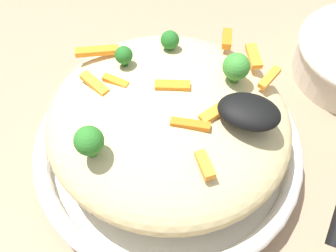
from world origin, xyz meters
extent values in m
plane|color=#9E7F60|center=(0.00, 0.00, 0.00)|extent=(2.40, 2.40, 0.00)
cylinder|color=white|center=(0.00, 0.00, 0.01)|extent=(0.26, 0.26, 0.02)
torus|color=white|center=(0.00, 0.00, 0.03)|extent=(0.29, 0.29, 0.02)
torus|color=black|center=(0.00, 0.00, 0.03)|extent=(0.28, 0.28, 0.00)
ellipsoid|color=#DBC689|center=(0.00, 0.00, 0.07)|extent=(0.24, 0.23, 0.08)
cube|color=orange|center=(-0.07, -0.08, 0.11)|extent=(0.02, 0.03, 0.01)
cube|color=orange|center=(0.07, 0.00, 0.11)|extent=(0.03, 0.02, 0.01)
cube|color=orange|center=(0.00, -0.01, 0.11)|extent=(0.03, 0.02, 0.01)
cube|color=orange|center=(0.05, -0.01, 0.11)|extent=(0.03, 0.01, 0.01)
cube|color=orange|center=(-0.05, 0.06, 0.11)|extent=(0.02, 0.03, 0.01)
cube|color=orange|center=(-0.05, 0.00, 0.11)|extent=(0.03, 0.04, 0.01)
cube|color=orange|center=(-0.03, 0.02, 0.11)|extent=(0.04, 0.01, 0.01)
cube|color=orange|center=(0.09, -0.04, 0.11)|extent=(0.04, 0.03, 0.01)
cube|color=orange|center=(-0.09, -0.06, 0.11)|extent=(0.02, 0.03, 0.01)
cube|color=orange|center=(-0.03, -0.10, 0.11)|extent=(0.01, 0.03, 0.01)
cylinder|color=#296820|center=(0.05, 0.07, 0.11)|extent=(0.01, 0.01, 0.01)
sphere|color=#2D7A28|center=(0.05, 0.07, 0.12)|extent=(0.03, 0.03, 0.03)
cylinder|color=#205B1C|center=(0.05, -0.03, 0.11)|extent=(0.01, 0.01, 0.01)
sphere|color=#236B23|center=(0.05, -0.03, 0.12)|extent=(0.02, 0.02, 0.02)
cylinder|color=#205B1C|center=(0.02, -0.07, 0.11)|extent=(0.01, 0.01, 0.00)
sphere|color=#236B23|center=(0.02, -0.07, 0.12)|extent=(0.02, 0.02, 0.02)
cylinder|color=#377928|center=(-0.05, -0.05, 0.11)|extent=(0.01, 0.01, 0.01)
sphere|color=#3D8E33|center=(-0.05, -0.05, 0.12)|extent=(0.03, 0.03, 0.03)
ellipsoid|color=black|center=(-0.07, 0.00, 0.12)|extent=(0.06, 0.04, 0.02)
camera|label=1|loc=(-0.07, 0.23, 0.42)|focal=45.96mm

